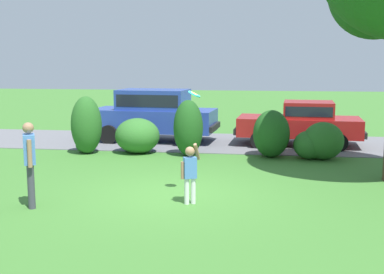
{
  "coord_description": "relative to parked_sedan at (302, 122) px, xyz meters",
  "views": [
    {
      "loc": [
        1.93,
        -10.51,
        2.93
      ],
      "look_at": [
        0.24,
        1.3,
        1.1
      ],
      "focal_mm": 46.04,
      "sensor_mm": 36.0,
      "label": 1
    }
  ],
  "objects": [
    {
      "name": "shrub_centre",
      "position": [
        -3.66,
        -2.38,
        0.03
      ],
      "size": [
        0.93,
        0.97,
        1.76
      ],
      "color": "#1E511C",
      "rests_on": "ground"
    },
    {
      "name": "ground_plane",
      "position": [
        -3.32,
        -6.97,
        -0.85
      ],
      "size": [
        80.0,
        80.0,
        0.0
      ],
      "primitive_type": "plane",
      "color": "#3D752D"
    },
    {
      "name": "child_thrower",
      "position": [
        -2.83,
        -7.66,
        -0.13
      ],
      "size": [
        0.38,
        0.37,
        1.29
      ],
      "color": "white",
      "rests_on": "ground"
    },
    {
      "name": "parked_sedan",
      "position": [
        0.0,
        0.0,
        0.0
      ],
      "size": [
        4.51,
        2.32,
        1.56
      ],
      "color": "maroon",
      "rests_on": "ground"
    },
    {
      "name": "shrub_centre_right",
      "position": [
        -1.08,
        -2.28,
        -0.12
      ],
      "size": [
        1.13,
        1.3,
        1.46
      ],
      "color": "#1E511C",
      "rests_on": "ground"
    },
    {
      "name": "frisbee",
      "position": [
        -2.83,
        -7.05,
        1.4
      ],
      "size": [
        0.26,
        0.28,
        0.15
      ],
      "color": "#1EB7B2"
    },
    {
      "name": "shrub_far_end",
      "position": [
        0.33,
        -2.44,
        -0.32
      ],
      "size": [
        1.5,
        1.14,
        1.14
      ],
      "color": "#286023",
      "rests_on": "ground"
    },
    {
      "name": "parked_suv",
      "position": [
        -5.35,
        0.21,
        0.23
      ],
      "size": [
        4.83,
        2.38,
        1.92
      ],
      "color": "#28429E",
      "rests_on": "ground"
    },
    {
      "name": "shrub_near_tree",
      "position": [
        -6.96,
        -2.49,
        0.03
      ],
      "size": [
        0.98,
        0.99,
        1.85
      ],
      "color": "#286023",
      "rests_on": "ground"
    },
    {
      "name": "adult_onlooker",
      "position": [
        -5.99,
        -8.36,
        0.13
      ],
      "size": [
        0.36,
        0.48,
        1.74
      ],
      "color": "#3F3F4C",
      "rests_on": "ground"
    },
    {
      "name": "driveway_strip",
      "position": [
        -3.32,
        0.18,
        -0.84
      ],
      "size": [
        28.0,
        4.4,
        0.02
      ],
      "primitive_type": "cube",
      "color": "slate",
      "rests_on": "ground"
    },
    {
      "name": "shrub_centre_left",
      "position": [
        -5.33,
        -2.2,
        -0.32
      ],
      "size": [
        1.44,
        1.32,
        1.13
      ],
      "color": "#33702B",
      "rests_on": "ground"
    }
  ]
}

